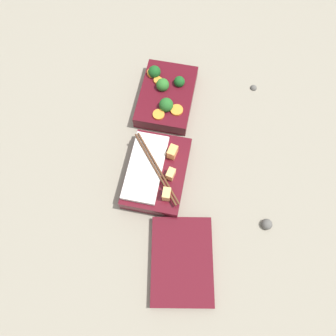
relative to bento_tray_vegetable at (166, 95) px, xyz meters
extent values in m
plane|color=gray|center=(0.11, -0.01, -0.02)|extent=(3.00, 3.00, 0.00)
cube|color=#510F19|center=(0.00, 0.00, 0.00)|extent=(0.20, 0.14, 0.04)
sphere|color=#2D7028|center=(-0.01, -0.01, 0.02)|extent=(0.03, 0.03, 0.03)
sphere|color=#236023|center=(0.05, 0.01, 0.03)|extent=(0.04, 0.04, 0.04)
sphere|color=#19511E|center=(-0.03, 0.03, 0.02)|extent=(0.03, 0.03, 0.03)
sphere|color=#19511E|center=(-0.05, -0.04, 0.02)|extent=(0.03, 0.03, 0.03)
cylinder|color=orange|center=(-0.03, -0.03, 0.02)|extent=(0.03, 0.03, 0.01)
cylinder|color=orange|center=(-0.05, -0.05, 0.02)|extent=(0.04, 0.04, 0.01)
cylinder|color=orange|center=(0.05, 0.04, 0.02)|extent=(0.04, 0.04, 0.01)
cylinder|color=orange|center=(0.07, 0.00, 0.02)|extent=(0.04, 0.04, 0.01)
cube|color=#510F19|center=(0.22, 0.02, 0.00)|extent=(0.20, 0.14, 0.04)
cube|color=white|center=(0.22, -0.01, 0.02)|extent=(0.17, 0.08, 0.01)
cube|color=#F4A356|center=(0.18, 0.05, 0.03)|extent=(0.03, 0.02, 0.03)
cube|color=#EAB266|center=(0.23, 0.06, 0.03)|extent=(0.03, 0.02, 0.02)
cube|color=#EAB266|center=(0.28, 0.06, 0.03)|extent=(0.03, 0.02, 0.03)
sphere|color=#4C1E4C|center=(0.28, 0.05, 0.02)|extent=(0.02, 0.02, 0.02)
cylinder|color=#56331E|center=(0.23, 0.02, 0.03)|extent=(0.16, 0.13, 0.01)
cylinder|color=#56331E|center=(0.22, 0.02, 0.03)|extent=(0.16, 0.13, 0.01)
cube|color=#510F19|center=(0.41, 0.12, -0.01)|extent=(0.22, 0.17, 0.02)
sphere|color=#595651|center=(0.29, 0.30, -0.02)|extent=(0.03, 0.03, 0.03)
sphere|color=#595651|center=(-0.09, 0.23, -0.02)|extent=(0.02, 0.02, 0.02)
camera|label=1|loc=(0.51, 0.10, 0.74)|focal=35.00mm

